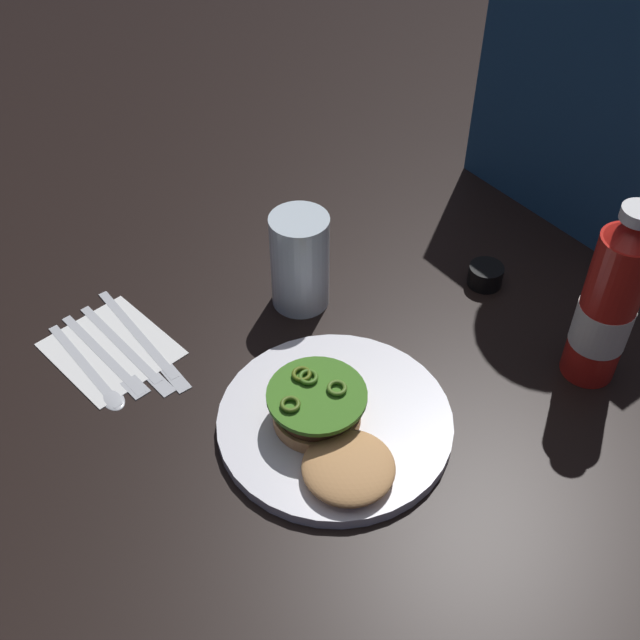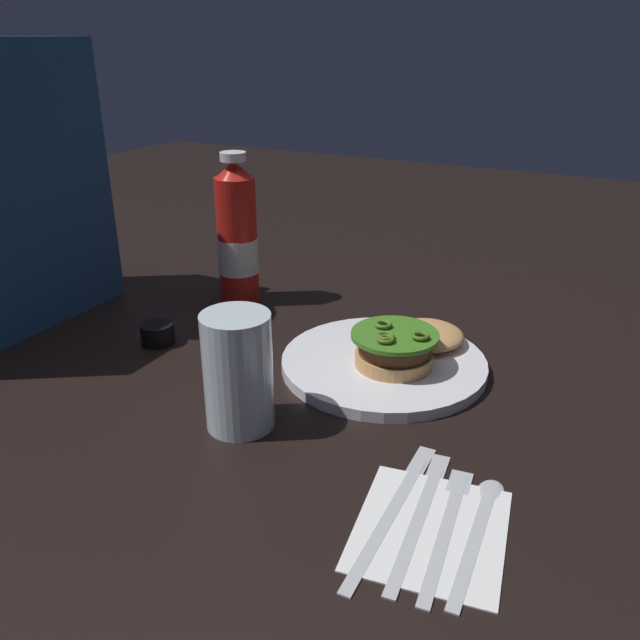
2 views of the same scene
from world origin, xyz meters
name	(u,v)px [view 1 (image 1 of 2)]	position (x,y,z in m)	size (l,w,h in m)	color
ground_plane	(350,395)	(0.00, 0.00, 0.00)	(3.00, 3.00, 0.00)	black
dinner_plate	(335,422)	(0.03, -0.04, 0.01)	(0.27, 0.27, 0.01)	white
burger_sandwich	(328,428)	(0.05, -0.07, 0.03)	(0.19, 0.13, 0.05)	tan
ketchup_bottle	(608,306)	(0.14, 0.26, 0.11)	(0.07, 0.07, 0.25)	red
water_glass	(300,261)	(-0.18, 0.05, 0.07)	(0.08, 0.08, 0.14)	silver
condiment_cup	(485,275)	(-0.05, 0.28, 0.01)	(0.05, 0.05, 0.03)	black
napkin	(111,349)	(-0.24, -0.20, 0.00)	(0.15, 0.13, 0.00)	white
spoon_utensil	(94,376)	(-0.21, -0.24, 0.00)	(0.18, 0.03, 0.00)	silver
fork_utensil	(110,360)	(-0.22, -0.21, 0.00)	(0.19, 0.04, 0.00)	silver
steak_knife	(130,352)	(-0.22, -0.18, 0.00)	(0.21, 0.04, 0.00)	silver
butter_knife	(147,343)	(-0.22, -0.16, 0.00)	(0.23, 0.02, 0.00)	silver
diner_person	(625,35)	(-0.10, 0.54, 0.27)	(0.36, 0.19, 0.60)	navy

